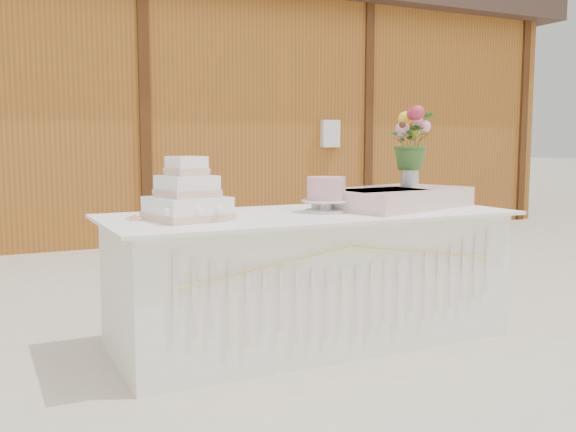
% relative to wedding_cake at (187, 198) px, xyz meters
% --- Properties ---
extents(ground, '(80.00, 80.00, 0.00)m').
position_rel_wedding_cake_xyz_m(ground, '(0.76, 0.03, -0.88)').
color(ground, beige).
rests_on(ground, ground).
extents(barn, '(12.60, 4.60, 3.30)m').
position_rel_wedding_cake_xyz_m(barn, '(0.74, 6.02, 0.79)').
color(barn, '#94581F').
rests_on(barn, ground).
extents(cake_table, '(2.40, 1.00, 0.77)m').
position_rel_wedding_cake_xyz_m(cake_table, '(0.76, 0.02, -0.50)').
color(cake_table, white).
rests_on(cake_table, ground).
extents(wedding_cake, '(0.45, 0.45, 0.34)m').
position_rel_wedding_cake_xyz_m(wedding_cake, '(0.00, 0.00, 0.00)').
color(wedding_cake, white).
rests_on(wedding_cake, cake_table).
extents(pink_cake_stand, '(0.29, 0.29, 0.21)m').
position_rel_wedding_cake_xyz_m(pink_cake_stand, '(0.85, 0.02, 0.00)').
color(pink_cake_stand, silver).
rests_on(pink_cake_stand, cake_table).
extents(satin_runner, '(1.10, 0.84, 0.12)m').
position_rel_wedding_cake_xyz_m(satin_runner, '(1.39, 0.06, -0.05)').
color(satin_runner, beige).
rests_on(satin_runner, cake_table).
extents(flower_vase, '(0.12, 0.12, 0.16)m').
position_rel_wedding_cake_xyz_m(flower_vase, '(1.53, 0.12, 0.09)').
color(flower_vase, silver).
rests_on(flower_vase, satin_runner).
extents(bouquet, '(0.43, 0.42, 0.37)m').
position_rel_wedding_cake_xyz_m(bouquet, '(1.53, 0.12, 0.35)').
color(bouquet, '#386227').
rests_on(bouquet, flower_vase).
extents(loose_flowers, '(0.19, 0.32, 0.02)m').
position_rel_wedding_cake_xyz_m(loose_flowers, '(-0.23, 0.13, -0.11)').
color(loose_flowers, pink).
rests_on(loose_flowers, cake_table).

